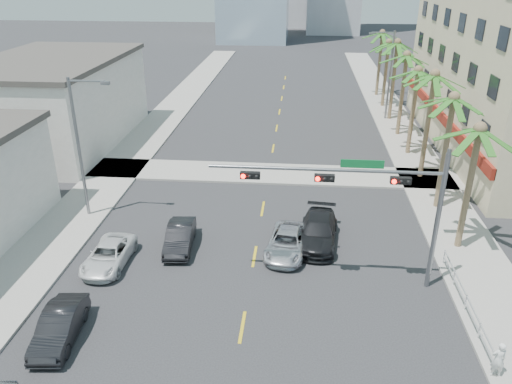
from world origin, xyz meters
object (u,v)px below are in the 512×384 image
at_px(car_lane_right, 318,231).
at_px(pedestrian, 498,359).
at_px(car_lane_center, 287,243).
at_px(traffic_signal_mast, 372,194).
at_px(car_parked_mid, 60,326).
at_px(car_parked_far, 109,255).
at_px(car_lane_left, 180,237).

relative_size(car_lane_right, pedestrian, 3.21).
height_order(car_lane_center, car_lane_right, car_lane_right).
bearing_deg(car_lane_center, traffic_signal_mast, -26.00).
bearing_deg(pedestrian, car_parked_mid, -7.35).
xyz_separation_m(car_parked_far, car_lane_center, (9.59, 2.16, 0.03)).
distance_m(traffic_signal_mast, car_lane_left, 11.37).
relative_size(car_parked_mid, pedestrian, 2.58).
distance_m(car_parked_mid, car_lane_center, 12.54).
distance_m(car_lane_center, pedestrian, 12.20).
bearing_deg(car_parked_mid, car_lane_right, 33.99).
distance_m(traffic_signal_mast, pedestrian, 8.61).
distance_m(traffic_signal_mast, car_parked_mid, 15.27).
xyz_separation_m(car_lane_center, pedestrian, (8.51, -8.74, 0.32)).
bearing_deg(traffic_signal_mast, car_lane_right, 119.43).
height_order(traffic_signal_mast, car_lane_center, traffic_signal_mast).
bearing_deg(car_lane_right, car_parked_mid, -135.15).
distance_m(traffic_signal_mast, car_lane_center, 6.53).
distance_m(car_parked_far, car_lane_left, 4.05).
relative_size(traffic_signal_mast, car_lane_right, 2.16).
xyz_separation_m(car_lane_right, pedestrian, (6.73, -10.00, 0.20)).
bearing_deg(car_parked_far, car_lane_right, 17.64).
relative_size(car_lane_left, car_lane_center, 0.90).
bearing_deg(car_lane_center, car_parked_mid, -132.19).
bearing_deg(car_parked_mid, pedestrian, -7.48).
bearing_deg(traffic_signal_mast, pedestrian, -53.38).
height_order(car_parked_mid, car_lane_left, car_parked_mid).
height_order(traffic_signal_mast, car_parked_far, traffic_signal_mast).
height_order(car_lane_right, pedestrian, pedestrian).
height_order(traffic_signal_mast, pedestrian, traffic_signal_mast).
bearing_deg(car_lane_right, car_lane_left, -165.51).
distance_m(car_parked_far, car_lane_right, 11.88).
xyz_separation_m(traffic_signal_mast, car_lane_left, (-10.15, 2.66, -4.38)).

